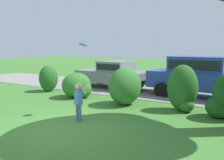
{
  "coord_description": "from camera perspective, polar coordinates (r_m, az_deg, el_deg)",
  "views": [
    {
      "loc": [
        4.82,
        -4.97,
        2.36
      ],
      "look_at": [
        -0.01,
        2.81,
        1.1
      ],
      "focal_mm": 38.66,
      "sensor_mm": 36.0,
      "label": 1
    }
  ],
  "objects": [
    {
      "name": "parked_sedan",
      "position": [
        13.82,
        0.28,
        1.55
      ],
      "size": [
        4.52,
        2.34,
        1.56
      ],
      "color": "gray",
      "rests_on": "ground"
    },
    {
      "name": "driveway_strip",
      "position": [
        13.02,
        9.57,
        -2.68
      ],
      "size": [
        28.0,
        4.4,
        0.02
      ],
      "primitive_type": "cube",
      "color": "gray",
      "rests_on": "ground"
    },
    {
      "name": "child_thrower",
      "position": [
        7.72,
        -7.93,
        -4.54
      ],
      "size": [
        0.48,
        0.24,
        1.29
      ],
      "color": "#4C608C",
      "rests_on": "ground"
    },
    {
      "name": "shrub_centre",
      "position": [
        9.87,
        3.06,
        -1.47
      ],
      "size": [
        1.29,
        1.51,
        1.53
      ],
      "color": "#33702B",
      "rests_on": "ground"
    },
    {
      "name": "shrub_centre_left",
      "position": [
        11.43,
        -8.09,
        -1.4
      ],
      "size": [
        1.4,
        1.47,
        1.16
      ],
      "color": "#33702B",
      "rests_on": "ground"
    },
    {
      "name": "shrub_centre_right",
      "position": [
        9.27,
        16.38,
        -2.1
      ],
      "size": [
        1.12,
        0.99,
        1.72
      ],
      "color": "#286023",
      "rests_on": "ground"
    },
    {
      "name": "ground_plane",
      "position": [
        7.31,
        -11.87,
        -11.17
      ],
      "size": [
        80.0,
        80.0,
        0.0
      ],
      "primitive_type": "plane",
      "color": "#3D752D"
    },
    {
      "name": "frisbee",
      "position": [
        8.35,
        -6.91,
        8.3
      ],
      "size": [
        0.29,
        0.27,
        0.15
      ],
      "color": "#337FDB"
    },
    {
      "name": "shrub_near_tree",
      "position": [
        13.32,
        -14.77,
        0.41
      ],
      "size": [
        0.91,
        1.07,
        1.4
      ],
      "color": "#286023",
      "rests_on": "ground"
    },
    {
      "name": "parked_suv",
      "position": [
        12.02,
        19.63,
        1.25
      ],
      "size": [
        4.8,
        2.3,
        1.92
      ],
      "color": "#28429E",
      "rests_on": "ground"
    }
  ]
}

